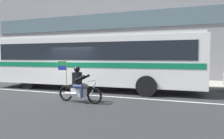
# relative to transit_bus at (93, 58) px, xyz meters

# --- Properties ---
(ground_plane) EXTENTS (60.00, 60.00, 0.00)m
(ground_plane) POSITION_rel_transit_bus_xyz_m (-0.71, -1.19, -1.88)
(ground_plane) COLOR #2B2B2D
(sidewalk_curb) EXTENTS (28.00, 3.80, 0.15)m
(sidewalk_curb) POSITION_rel_transit_bus_xyz_m (-0.71, 3.91, -1.81)
(sidewalk_curb) COLOR #A39E93
(sidewalk_curb) RESTS_ON ground_plane
(lane_center_stripe) EXTENTS (26.60, 0.14, 0.01)m
(lane_center_stripe) POSITION_rel_transit_bus_xyz_m (-0.71, -1.79, -1.88)
(lane_center_stripe) COLOR silver
(lane_center_stripe) RESTS_ON ground_plane
(transit_bus) EXTENTS (12.46, 2.99, 3.22)m
(transit_bus) POSITION_rel_transit_bus_xyz_m (0.00, 0.00, 0.00)
(transit_bus) COLOR white
(transit_bus) RESTS_ON ground_plane
(motorcycle_with_rider) EXTENTS (2.19, 0.64, 1.78)m
(motorcycle_with_rider) POSITION_rel_transit_bus_xyz_m (0.84, -3.37, -1.22)
(motorcycle_with_rider) COLOR black
(motorcycle_with_rider) RESTS_ON ground_plane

